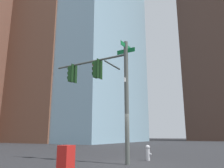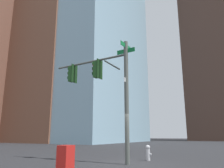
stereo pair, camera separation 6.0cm
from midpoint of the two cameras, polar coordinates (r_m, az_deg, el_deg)
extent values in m
plane|color=#262628|center=(12.06, 3.76, -19.74)|extent=(200.00, 200.00, 0.00)
cylinder|color=#4C514C|center=(11.79, 3.90, -3.95)|extent=(0.23, 0.23, 6.54)
cylinder|color=#4C514C|center=(13.71, -5.72, 5.60)|extent=(5.05, 0.26, 0.12)
cylinder|color=#4C514C|center=(12.70, 0.10, 4.91)|extent=(1.04, 0.11, 0.75)
cube|color=#0F6B33|center=(12.62, 3.69, 9.71)|extent=(0.06, 1.15, 0.24)
cube|color=#0F6B33|center=(12.51, 3.71, 8.44)|extent=(1.10, 0.06, 0.24)
cube|color=white|center=(12.00, 3.82, 0.96)|extent=(0.04, 0.45, 0.24)
cube|color=#1E4C1E|center=(13.21, -3.74, 3.73)|extent=(0.35, 0.35, 1.00)
cube|color=black|center=(13.11, -3.06, 3.86)|extent=(0.06, 0.54, 1.16)
sphere|color=red|center=(13.41, -4.45, 4.83)|extent=(0.20, 0.20, 0.20)
cylinder|color=#1E4C1E|center=(13.48, -4.67, 5.15)|extent=(0.05, 0.23, 0.23)
sphere|color=#4C330A|center=(13.32, -4.47, 3.60)|extent=(0.20, 0.20, 0.20)
cylinder|color=#1E4C1E|center=(13.39, -4.69, 3.93)|extent=(0.05, 0.23, 0.23)
sphere|color=#0A3819|center=(13.24, -4.49, 2.35)|extent=(0.20, 0.20, 0.20)
cylinder|color=#1E4C1E|center=(13.30, -4.71, 2.69)|extent=(0.05, 0.23, 0.23)
cube|color=#1E4C1E|center=(14.37, -10.12, 2.53)|extent=(0.35, 0.35, 1.00)
cube|color=black|center=(14.25, -9.54, 2.64)|extent=(0.06, 0.54, 1.16)
sphere|color=#470A07|center=(14.58, -10.68, 3.55)|extent=(0.20, 0.20, 0.20)
cylinder|color=#1E4C1E|center=(14.65, -10.86, 3.84)|extent=(0.05, 0.23, 0.23)
sphere|color=#4C330A|center=(14.50, -10.73, 2.41)|extent=(0.20, 0.20, 0.20)
cylinder|color=#1E4C1E|center=(14.57, -10.91, 2.71)|extent=(0.05, 0.23, 0.23)
sphere|color=green|center=(14.43, -10.78, 1.26)|extent=(0.20, 0.20, 0.20)
cylinder|color=#1E4C1E|center=(14.49, -10.96, 1.57)|extent=(0.05, 0.23, 0.23)
cylinder|color=#B2B2B7|center=(13.60, 9.38, -17.46)|extent=(0.22, 0.22, 0.65)
sphere|color=#B2B2B7|center=(13.57, 9.31, -15.71)|extent=(0.26, 0.26, 0.26)
cylinder|color=#B2B2B7|center=(13.54, 10.04, -17.32)|extent=(0.10, 0.09, 0.09)
cube|color=red|center=(8.93, -11.64, -18.49)|extent=(0.48, 0.59, 1.05)
cube|color=brown|center=(58.39, -14.91, 7.48)|extent=(21.08, 20.40, 42.88)
cube|color=#8CB2C6|center=(60.00, -7.30, 16.66)|extent=(24.35, 25.33, 62.06)
cube|color=#4C3328|center=(75.05, 25.05, 7.73)|extent=(16.99, 17.68, 52.89)
camera|label=1|loc=(0.03, -89.86, -0.03)|focal=35.65mm
camera|label=2|loc=(0.03, 90.14, 0.03)|focal=35.65mm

